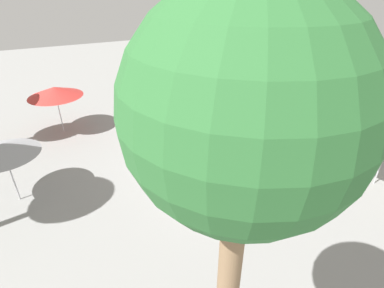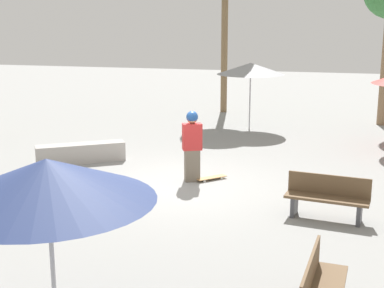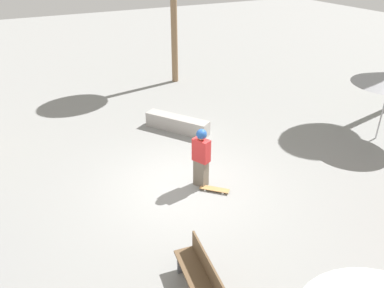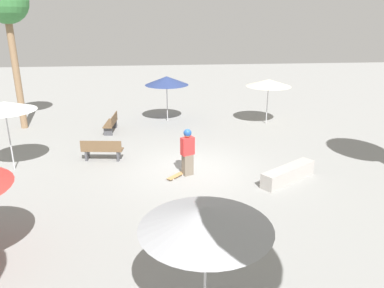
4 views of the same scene
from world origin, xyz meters
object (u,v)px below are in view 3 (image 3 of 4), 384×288
(skateboard, at_px, (215,189))
(concrete_ledge, at_px, (177,124))
(bench_near, at_px, (201,277))
(skater_main, at_px, (201,156))

(skateboard, xyz_separation_m, concrete_ledge, (3.84, -0.69, 0.20))
(bench_near, bearing_deg, concrete_ledge, -14.35)
(skater_main, bearing_deg, bench_near, -53.53)
(skater_main, relative_size, bench_near, 1.04)
(skater_main, xyz_separation_m, bench_near, (-3.21, 1.74, -0.50))
(skater_main, distance_m, skateboard, 0.99)
(concrete_ledge, height_order, bench_near, bench_near)
(skateboard, relative_size, concrete_ledge, 0.32)
(skater_main, height_order, bench_near, skater_main)
(skateboard, bearing_deg, bench_near, -80.83)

